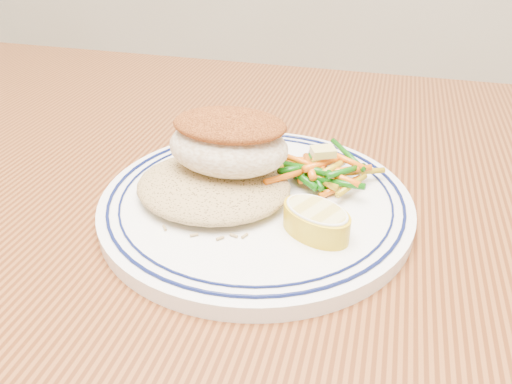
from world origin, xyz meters
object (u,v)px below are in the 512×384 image
(fish_fillet, at_px, (229,141))
(rice_pilaf, at_px, (213,183))
(plate, at_px, (256,201))
(lemon_wedge, at_px, (316,219))
(dining_table, at_px, (277,291))
(vegetable_pile, at_px, (318,169))

(fish_fillet, bearing_deg, rice_pilaf, -122.24)
(rice_pilaf, bearing_deg, fish_fillet, 57.76)
(plate, distance_m, lemon_wedge, 0.08)
(dining_table, relative_size, vegetable_pile, 13.56)
(plate, height_order, vegetable_pile, vegetable_pile)
(plate, relative_size, rice_pilaf, 2.01)
(fish_fillet, height_order, lemon_wedge, fish_fillet)
(dining_table, xyz_separation_m, fish_fillet, (-0.05, 0.01, 0.16))
(vegetable_pile, distance_m, lemon_wedge, 0.09)
(plate, xyz_separation_m, lemon_wedge, (0.06, -0.04, 0.02))
(lemon_wedge, bearing_deg, rice_pilaf, 161.68)
(plate, relative_size, lemon_wedge, 3.73)
(plate, height_order, rice_pilaf, rice_pilaf)
(dining_table, xyz_separation_m, lemon_wedge, (0.04, -0.04, 0.13))
(plate, bearing_deg, fish_fillet, 163.80)
(lemon_wedge, bearing_deg, vegetable_pile, 98.40)
(plate, distance_m, vegetable_pile, 0.07)
(dining_table, xyz_separation_m, vegetable_pile, (0.03, 0.05, 0.12))
(dining_table, distance_m, plate, 0.11)
(fish_fillet, relative_size, vegetable_pile, 1.02)
(rice_pilaf, xyz_separation_m, vegetable_pile, (0.09, 0.05, -0.00))
(dining_table, relative_size, plate, 5.14)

